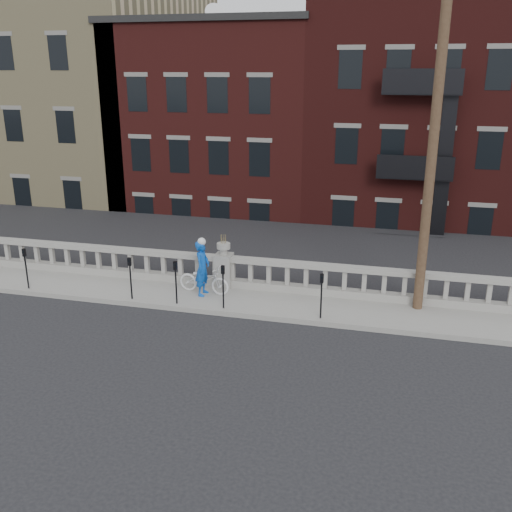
% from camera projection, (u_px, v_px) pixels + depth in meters
% --- Properties ---
extents(ground, '(120.00, 120.00, 0.00)m').
position_uv_depth(ground, '(181.00, 342.00, 15.36)').
color(ground, black).
rests_on(ground, ground).
extents(sidewalk, '(32.00, 2.20, 0.15)m').
position_uv_depth(sidewalk, '(215.00, 298.00, 18.10)').
color(sidewalk, gray).
rests_on(sidewalk, ground).
extents(balustrade, '(28.00, 0.34, 1.03)m').
position_uv_depth(balustrade, '(224.00, 272.00, 18.79)').
color(balustrade, gray).
rests_on(balustrade, sidewalk).
extents(planter_pedestal, '(0.55, 0.55, 1.76)m').
position_uv_depth(planter_pedestal, '(224.00, 266.00, 18.73)').
color(planter_pedestal, gray).
rests_on(planter_pedestal, sidewalk).
extents(lower_level, '(80.00, 44.00, 20.80)m').
position_uv_depth(lower_level, '(322.00, 141.00, 35.61)').
color(lower_level, '#605E59').
rests_on(lower_level, ground).
extents(utility_pole, '(1.60, 0.28, 10.00)m').
position_uv_depth(utility_pole, '(434.00, 137.00, 15.59)').
color(utility_pole, '#422D1E').
rests_on(utility_pole, sidewalk).
extents(parking_meter_a, '(0.10, 0.09, 1.36)m').
position_uv_depth(parking_meter_a, '(26.00, 264.00, 18.45)').
color(parking_meter_a, black).
rests_on(parking_meter_a, sidewalk).
extents(parking_meter_b, '(0.10, 0.09, 1.36)m').
position_uv_depth(parking_meter_b, '(130.00, 273.00, 17.59)').
color(parking_meter_b, black).
rests_on(parking_meter_b, sidewalk).
extents(parking_meter_c, '(0.10, 0.09, 1.36)m').
position_uv_depth(parking_meter_c, '(176.00, 278.00, 17.25)').
color(parking_meter_c, black).
rests_on(parking_meter_c, sidewalk).
extents(parking_meter_d, '(0.10, 0.09, 1.36)m').
position_uv_depth(parking_meter_d, '(223.00, 282.00, 16.90)').
color(parking_meter_d, black).
rests_on(parking_meter_d, sidewalk).
extents(parking_meter_e, '(0.10, 0.09, 1.36)m').
position_uv_depth(parking_meter_e, '(321.00, 291.00, 16.22)').
color(parking_meter_e, black).
rests_on(parking_meter_e, sidewalk).
extents(bicycle, '(1.77, 0.79, 0.90)m').
position_uv_depth(bicycle, '(204.00, 279.00, 18.22)').
color(bicycle, silver).
rests_on(bicycle, sidewalk).
extents(cyclist, '(0.45, 0.67, 1.78)m').
position_uv_depth(cyclist, '(202.00, 268.00, 17.93)').
color(cyclist, '#0C4AB6').
rests_on(cyclist, sidewalk).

